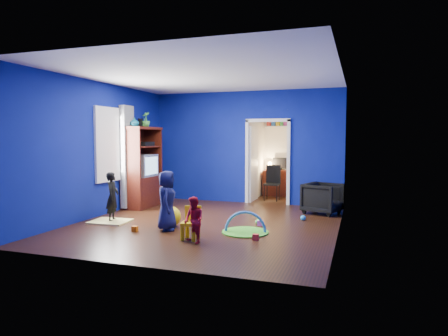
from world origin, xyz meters
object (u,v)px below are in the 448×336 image
(armchair, at_px, (323,198))
(play_mat, at_px, (245,232))
(child_black, at_px, (113,197))
(study_desk, at_px, (279,183))
(child_navy, at_px, (167,201))
(hopper_ball, at_px, (171,217))
(toddler_red, at_px, (194,220))
(tv_armoire, at_px, (142,167))
(crt_tv, at_px, (143,166))
(folding_chair, at_px, (272,184))
(kid_chair, at_px, (190,225))
(vase, at_px, (134,122))

(armchair, distance_m, play_mat, 2.59)
(armchair, xyz_separation_m, child_black, (-3.97, -2.22, 0.16))
(study_desk, bearing_deg, child_navy, -102.37)
(child_black, distance_m, hopper_ball, 1.39)
(armchair, xyz_separation_m, play_mat, (-1.15, -2.30, -0.34))
(child_black, relative_size, study_desk, 1.14)
(child_navy, relative_size, toddler_red, 1.46)
(tv_armoire, bearing_deg, play_mat, -29.62)
(toddler_red, height_order, crt_tv, crt_tv)
(child_navy, relative_size, study_desk, 1.25)
(child_black, distance_m, toddler_red, 2.46)
(child_black, bearing_deg, play_mat, -107.13)
(child_navy, relative_size, play_mat, 1.31)
(child_black, height_order, toddler_red, child_black)
(crt_tv, relative_size, hopper_ball, 1.76)
(folding_chair, bearing_deg, child_black, -123.99)
(child_navy, xyz_separation_m, kid_chair, (0.68, -0.48, -0.30))
(kid_chair, bearing_deg, play_mat, 33.06)
(vase, xyz_separation_m, hopper_ball, (1.67, -1.51, -1.87))
(study_desk, bearing_deg, armchair, -59.01)
(child_navy, distance_m, toddler_red, 1.09)
(crt_tv, bearing_deg, vase, -97.59)
(child_navy, xyz_separation_m, crt_tv, (-1.68, 2.06, 0.47))
(vase, xyz_separation_m, kid_chair, (2.40, -2.24, -1.82))
(crt_tv, distance_m, play_mat, 3.72)
(toddler_red, bearing_deg, tv_armoire, 168.68)
(child_black, bearing_deg, kid_chair, -127.32)
(vase, distance_m, hopper_ball, 2.92)
(child_navy, bearing_deg, hopper_ball, -9.44)
(child_navy, xyz_separation_m, folding_chair, (1.10, 4.05, -0.09))
(child_navy, bearing_deg, folding_chair, -35.92)
(armchair, height_order, study_desk, study_desk)
(crt_tv, height_order, study_desk, crt_tv)
(play_mat, distance_m, folding_chair, 3.82)
(study_desk, bearing_deg, child_black, -118.17)
(crt_tv, bearing_deg, kid_chair, -47.10)
(tv_armoire, xyz_separation_m, kid_chair, (2.40, -2.54, -0.73))
(armchair, distance_m, folding_chair, 2.09)
(kid_chair, height_order, study_desk, study_desk)
(hopper_ball, xyz_separation_m, play_mat, (1.47, 0.02, -0.19))
(child_black, height_order, study_desk, child_black)
(toddler_red, distance_m, crt_tv, 3.77)
(child_black, bearing_deg, child_navy, -119.49)
(kid_chair, distance_m, play_mat, 1.08)
(vase, height_order, crt_tv, vase)
(toddler_red, bearing_deg, kid_chair, 162.61)
(child_navy, height_order, toddler_red, child_navy)
(child_black, relative_size, tv_armoire, 0.51)
(child_black, xyz_separation_m, study_desk, (2.50, 4.67, -0.13))
(toddler_red, relative_size, tv_armoire, 0.38)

